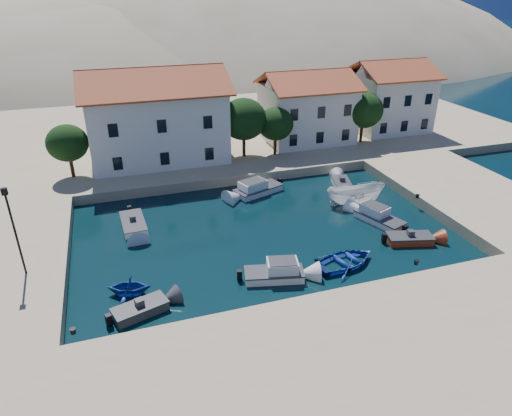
% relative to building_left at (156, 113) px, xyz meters
% --- Properties ---
extents(ground, '(400.00, 400.00, 0.00)m').
position_rel_building_left_xyz_m(ground, '(6.00, -28.00, -5.94)').
color(ground, black).
rests_on(ground, ground).
extents(quay_south, '(52.00, 12.00, 1.00)m').
position_rel_building_left_xyz_m(quay_south, '(6.00, -34.00, -5.44)').
color(quay_south, tan).
rests_on(quay_south, ground).
extents(quay_east, '(11.00, 20.00, 1.00)m').
position_rel_building_left_xyz_m(quay_east, '(26.50, -18.00, -5.44)').
color(quay_east, tan).
rests_on(quay_east, ground).
extents(quay_west, '(8.00, 20.00, 1.00)m').
position_rel_building_left_xyz_m(quay_west, '(-13.00, -18.00, -5.44)').
color(quay_west, tan).
rests_on(quay_west, ground).
extents(quay_north, '(80.00, 36.00, 1.00)m').
position_rel_building_left_xyz_m(quay_north, '(8.00, 10.00, -5.44)').
color(quay_north, tan).
rests_on(quay_north, ground).
extents(hills, '(254.00, 176.00, 99.00)m').
position_rel_building_left_xyz_m(hills, '(26.64, 95.62, -29.34)').
color(hills, '#998968').
rests_on(hills, ground).
extents(building_left, '(14.70, 9.45, 9.70)m').
position_rel_building_left_xyz_m(building_left, '(0.00, 0.00, 0.00)').
color(building_left, white).
rests_on(building_left, quay_north).
extents(building_mid, '(10.50, 8.40, 8.30)m').
position_rel_building_left_xyz_m(building_mid, '(18.00, 1.00, -0.71)').
color(building_mid, white).
rests_on(building_mid, quay_north).
extents(building_right, '(9.45, 8.40, 8.80)m').
position_rel_building_left_xyz_m(building_right, '(30.00, 2.00, -0.46)').
color(building_right, white).
rests_on(building_right, quay_north).
extents(trees, '(37.30, 5.30, 6.45)m').
position_rel_building_left_xyz_m(trees, '(10.51, -2.54, -1.10)').
color(trees, '#382314').
rests_on(trees, quay_north).
extents(lamppost, '(0.35, 0.25, 6.22)m').
position_rel_building_left_xyz_m(lamppost, '(-11.50, -20.00, -1.18)').
color(lamppost, black).
rests_on(lamppost, quay_west).
extents(bollards, '(29.36, 9.56, 0.30)m').
position_rel_building_left_xyz_m(bollards, '(8.80, -24.13, -4.79)').
color(bollards, black).
rests_on(bollards, ground).
extents(motorboat_grey_sw, '(3.65, 2.42, 1.25)m').
position_rel_building_left_xyz_m(motorboat_grey_sw, '(-4.57, -25.32, -5.64)').
color(motorboat_grey_sw, '#35353A').
rests_on(motorboat_grey_sw, ground).
extents(cabin_cruiser_south, '(4.38, 2.64, 1.60)m').
position_rel_building_left_xyz_m(cabin_cruiser_south, '(4.59, -24.41, -5.46)').
color(cabin_cruiser_south, white).
rests_on(cabin_cruiser_south, ground).
extents(rowboat_south, '(5.29, 4.23, 0.98)m').
position_rel_building_left_xyz_m(rowboat_south, '(10.12, -24.40, -5.94)').
color(rowboat_south, '#1B3C96').
rests_on(rowboat_south, ground).
extents(motorboat_red_se, '(3.80, 2.42, 1.25)m').
position_rel_building_left_xyz_m(motorboat_red_se, '(16.48, -23.08, -5.64)').
color(motorboat_red_se, maroon).
rests_on(motorboat_red_se, ground).
extents(cabin_cruiser_east, '(3.15, 4.72, 1.60)m').
position_rel_building_left_xyz_m(cabin_cruiser_east, '(15.98, -19.46, -5.46)').
color(cabin_cruiser_east, white).
rests_on(cabin_cruiser_east, ground).
extents(boat_east, '(5.69, 2.85, 2.10)m').
position_rel_building_left_xyz_m(boat_east, '(15.78, -15.55, -5.94)').
color(boat_east, white).
rests_on(boat_east, ground).
extents(motorboat_white_ne, '(2.48, 3.75, 1.25)m').
position_rel_building_left_xyz_m(motorboat_white_ne, '(16.52, -11.60, -5.64)').
color(motorboat_white_ne, white).
rests_on(motorboat_white_ne, ground).
extents(rowboat_west, '(3.40, 3.13, 1.50)m').
position_rel_building_left_xyz_m(rowboat_west, '(-5.08, -23.07, -5.94)').
color(rowboat_west, '#1B3C96').
rests_on(rowboat_west, ground).
extents(motorboat_white_west, '(2.06, 4.28, 1.25)m').
position_rel_building_left_xyz_m(motorboat_white_west, '(-4.09, -13.72, -5.64)').
color(motorboat_white_west, white).
rests_on(motorboat_white_west, ground).
extents(cabin_cruiser_north, '(5.19, 3.52, 1.60)m').
position_rel_building_left_xyz_m(cabin_cruiser_north, '(8.07, -10.41, -5.46)').
color(cabin_cruiser_north, white).
rests_on(cabin_cruiser_north, ground).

